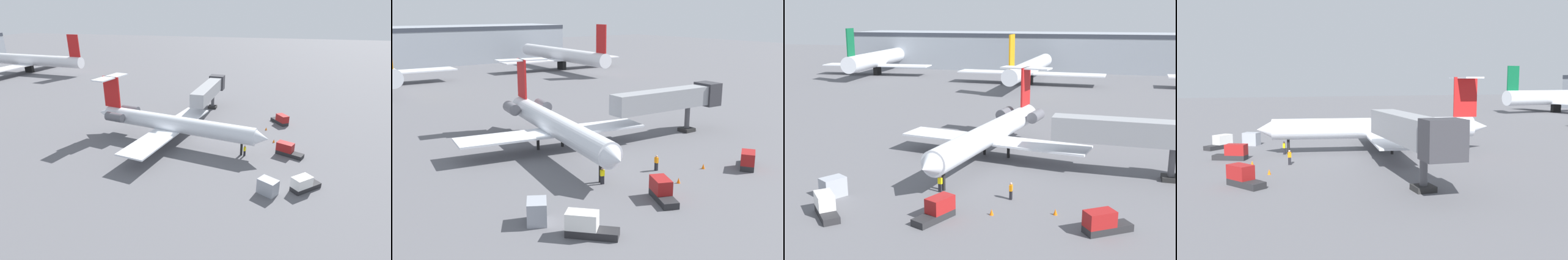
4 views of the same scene
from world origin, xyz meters
The scene contains 14 objects.
ground_plane centered at (0.00, 0.00, -0.05)m, with size 400.00×400.00×0.10m, color #5B5B60.
regional_jet centered at (2.92, -0.26, 3.35)m, with size 23.50×30.57×9.96m.
jet_bridge centered at (20.13, -3.46, 4.87)m, with size 17.63×3.83×6.57m.
ground_crew_marshaller centered at (7.59, -13.03, 0.86)m, with size 0.28×0.41×1.69m.
ground_crew_loader centered at (0.50, -12.80, 0.86)m, with size 0.45×0.35×1.69m.
baggage_tug_lead centered at (2.38, -19.01, 0.84)m, with size 2.94×4.22×1.90m.
baggage_tug_trailing centered at (-7.24, -20.67, 0.84)m, with size 3.74×3.89×1.90m.
baggage_tug_spare centered at (16.06, -18.28, 0.84)m, with size 4.10×3.39×1.90m.
cargo_container_uld centered at (-9.03, -16.45, 0.94)m, with size 2.47×2.69×1.88m.
traffic_cone_mid centered at (12.03, -15.65, 0.28)m, with size 0.36×0.36×0.55m.
traffic_cone_far centered at (6.66, -17.07, 0.28)m, with size 0.36×0.36×0.55m.
terminal_building centered at (0.00, 102.04, 5.77)m, with size 131.34×21.17×11.50m.
parked_airliner_west_end centered at (-48.54, 73.66, 4.46)m, with size 31.42×37.23×13.72m.
parked_airliner_west_mid centered at (-2.56, 64.95, 4.12)m, with size 36.92×43.78×13.05m.
Camera 3 is at (15.48, -55.41, 16.95)m, focal length 44.62 mm.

